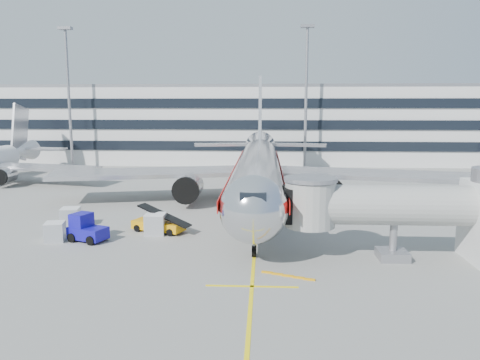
{
  "coord_description": "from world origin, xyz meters",
  "views": [
    {
      "loc": [
        0.75,
        -42.68,
        11.51
      ],
      "look_at": [
        -1.76,
        4.58,
        4.0
      ],
      "focal_mm": 35.0,
      "sensor_mm": 36.0,
      "label": 1
    }
  ],
  "objects_px": {
    "belt_loader": "(158,224)",
    "cargo_container_front": "(156,224)",
    "baggage_tug": "(86,229)",
    "cargo_container_right": "(71,217)",
    "cargo_container_left": "(55,232)",
    "ramp_worker": "(152,215)",
    "main_jet": "(258,169)"
  },
  "relations": [
    {
      "from": "cargo_container_left",
      "to": "ramp_worker",
      "type": "xyz_separation_m",
      "value": [
        6.93,
        5.99,
        0.1
      ]
    },
    {
      "from": "cargo_container_left",
      "to": "cargo_container_front",
      "type": "height_order",
      "value": "cargo_container_front"
    },
    {
      "from": "cargo_container_left",
      "to": "baggage_tug",
      "type": "bearing_deg",
      "value": 6.12
    },
    {
      "from": "belt_loader",
      "to": "cargo_container_front",
      "type": "distance_m",
      "value": 0.84
    },
    {
      "from": "main_jet",
      "to": "belt_loader",
      "type": "xyz_separation_m",
      "value": [
        -9.0,
        -12.9,
        -3.53
      ]
    },
    {
      "from": "baggage_tug",
      "to": "cargo_container_front",
      "type": "height_order",
      "value": "baggage_tug"
    },
    {
      "from": "belt_loader",
      "to": "main_jet",
      "type": "bearing_deg",
      "value": 55.08
    },
    {
      "from": "main_jet",
      "to": "ramp_worker",
      "type": "distance_m",
      "value": 14.97
    },
    {
      "from": "cargo_container_left",
      "to": "belt_loader",
      "type": "bearing_deg",
      "value": 23.28
    },
    {
      "from": "cargo_container_left",
      "to": "ramp_worker",
      "type": "distance_m",
      "value": 9.16
    },
    {
      "from": "cargo_container_right",
      "to": "cargo_container_front",
      "type": "xyz_separation_m",
      "value": [
        8.83,
        -2.32,
        0.03
      ]
    },
    {
      "from": "baggage_tug",
      "to": "cargo_container_left",
      "type": "relative_size",
      "value": 1.93
    },
    {
      "from": "main_jet",
      "to": "ramp_worker",
      "type": "height_order",
      "value": "main_jet"
    },
    {
      "from": "belt_loader",
      "to": "cargo_container_left",
      "type": "distance_m",
      "value": 8.9
    },
    {
      "from": "ramp_worker",
      "to": "cargo_container_right",
      "type": "bearing_deg",
      "value": 134.02
    },
    {
      "from": "belt_loader",
      "to": "baggage_tug",
      "type": "relative_size",
      "value": 1.45
    },
    {
      "from": "main_jet",
      "to": "cargo_container_left",
      "type": "relative_size",
      "value": 27.17
    },
    {
      "from": "main_jet",
      "to": "belt_loader",
      "type": "bearing_deg",
      "value": -124.92
    },
    {
      "from": "belt_loader",
      "to": "cargo_container_front",
      "type": "height_order",
      "value": "belt_loader"
    },
    {
      "from": "belt_loader",
      "to": "cargo_container_front",
      "type": "relative_size",
      "value": 2.78
    },
    {
      "from": "main_jet",
      "to": "cargo_container_right",
      "type": "bearing_deg",
      "value": -147.57
    },
    {
      "from": "cargo_container_right",
      "to": "ramp_worker",
      "type": "xyz_separation_m",
      "value": [
        7.66,
        0.96,
        0.03
      ]
    },
    {
      "from": "main_jet",
      "to": "cargo_container_right",
      "type": "distance_m",
      "value": 21.47
    },
    {
      "from": "ramp_worker",
      "to": "cargo_container_front",
      "type": "bearing_deg",
      "value": -123.47
    },
    {
      "from": "baggage_tug",
      "to": "cargo_container_front",
      "type": "bearing_deg",
      "value": 23.97
    },
    {
      "from": "belt_loader",
      "to": "baggage_tug",
      "type": "bearing_deg",
      "value": -149.78
    },
    {
      "from": "baggage_tug",
      "to": "cargo_container_left",
      "type": "distance_m",
      "value": 2.64
    },
    {
      "from": "cargo_container_front",
      "to": "baggage_tug",
      "type": "bearing_deg",
      "value": -156.03
    },
    {
      "from": "baggage_tug",
      "to": "ramp_worker",
      "type": "distance_m",
      "value": 7.16
    },
    {
      "from": "belt_loader",
      "to": "ramp_worker",
      "type": "bearing_deg",
      "value": 116.58
    },
    {
      "from": "cargo_container_left",
      "to": "ramp_worker",
      "type": "height_order",
      "value": "ramp_worker"
    },
    {
      "from": "baggage_tug",
      "to": "cargo_container_right",
      "type": "relative_size",
      "value": 1.84
    }
  ]
}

